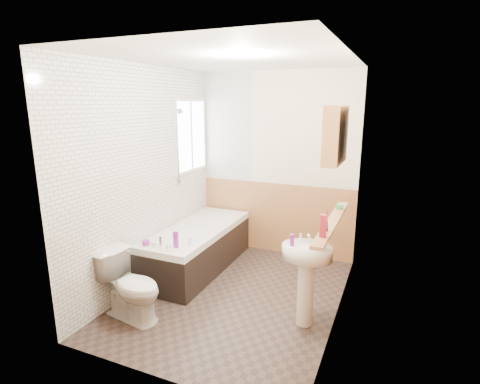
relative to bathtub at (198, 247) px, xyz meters
name	(u,v)px	position (x,y,z in m)	size (l,w,h in m)	color
floor	(235,295)	(0.73, -0.47, -0.29)	(2.80, 2.80, 0.00)	#312622
ceiling	(234,58)	(0.73, -0.47, 2.21)	(2.80, 2.80, 0.00)	white
wall_back	(276,165)	(0.73, 0.94, 0.96)	(2.20, 0.02, 2.50)	#F6E8CB
wall_front	(152,226)	(0.73, -1.88, 0.96)	(2.20, 0.02, 2.50)	#F6E8CB
wall_left	(146,177)	(-0.38, -0.47, 0.96)	(0.02, 2.80, 2.50)	#F6E8CB
wall_right	(344,196)	(1.84, -0.47, 0.96)	(0.02, 2.80, 2.50)	#F6E8CB
wainscot_right	(337,271)	(1.82, -0.47, 0.21)	(0.01, 2.80, 1.00)	#BA7E4C
wainscot_front	(159,320)	(0.73, -1.86, 0.21)	(2.20, 0.01, 1.00)	#BA7E4C
wainscot_back	(274,218)	(0.73, 0.92, 0.21)	(2.20, 0.01, 1.00)	#BA7E4C
tile_cladding_left	(148,178)	(-0.36, -0.47, 0.96)	(0.01, 2.80, 2.50)	white
tile_return_back	(227,127)	(0.01, 0.92, 1.46)	(0.75, 0.01, 1.50)	white
window	(191,136)	(-0.33, 0.48, 1.36)	(0.03, 0.79, 0.99)	white
bathtub	(198,247)	(0.00, 0.00, 0.00)	(0.70, 1.76, 0.69)	black
shower_riser	(178,134)	(-0.31, 0.12, 1.42)	(0.10, 0.07, 1.11)	silver
toilet	(131,286)	(-0.03, -1.26, 0.05)	(0.38, 0.68, 0.67)	white
sink	(306,269)	(1.57, -0.70, 0.29)	(0.47, 0.38, 0.91)	white
pine_shelf	(332,222)	(1.77, -0.62, 0.75)	(0.10, 1.39, 0.03)	#BA7E4C
medicine_cabinet	(335,135)	(1.74, -0.57, 1.53)	(0.14, 0.56, 0.50)	#BA7E4C
foam_can	(323,226)	(1.77, -1.08, 0.86)	(0.06, 0.06, 0.18)	maroon
green_bottle	(327,220)	(1.77, -0.93, 0.86)	(0.04, 0.04, 0.19)	black
black_jar	(340,207)	(1.77, -0.21, 0.79)	(0.07, 0.07, 0.05)	#388447
soap_bottle	(319,245)	(1.69, -0.74, 0.55)	(0.07, 0.16, 0.08)	#59C647
clear_bottle	(292,240)	(1.44, -0.76, 0.57)	(0.04, 0.04, 0.11)	purple
blue_gel	(176,240)	(0.13, -0.69, 0.35)	(0.05, 0.03, 0.18)	purple
cream_jar	(146,243)	(-0.22, -0.75, 0.29)	(0.08, 0.08, 0.05)	purple
orange_bottle	(190,241)	(0.23, -0.57, 0.31)	(0.03, 0.03, 0.09)	silver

